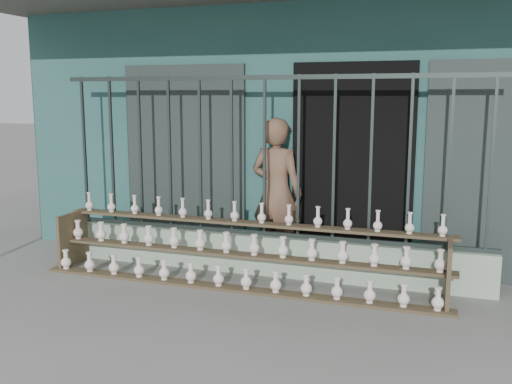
% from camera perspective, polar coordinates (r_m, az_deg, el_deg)
% --- Properties ---
extents(ground, '(60.00, 60.00, 0.00)m').
position_cam_1_polar(ground, '(5.49, -3.39, -12.03)').
color(ground, slate).
extents(workshop_building, '(7.40, 6.60, 3.21)m').
position_cam_1_polar(workshop_building, '(9.17, 6.50, 7.03)').
color(workshop_building, '#2A5855').
rests_on(workshop_building, ground).
extents(parapet_wall, '(5.00, 0.20, 0.45)m').
position_cam_1_polar(parapet_wall, '(6.58, 0.83, -6.26)').
color(parapet_wall, '#A5C1A6').
rests_on(parapet_wall, ground).
extents(security_fence, '(5.00, 0.04, 1.80)m').
position_cam_1_polar(security_fence, '(6.36, 0.86, 3.53)').
color(security_fence, '#283330').
rests_on(security_fence, parapet_wall).
extents(shelf_rack, '(4.50, 0.68, 0.85)m').
position_cam_1_polar(shelf_rack, '(6.20, -1.63, -5.90)').
color(shelf_rack, brown).
rests_on(shelf_rack, ground).
extents(elderly_woman, '(0.72, 0.54, 1.78)m').
position_cam_1_polar(elderly_woman, '(6.75, 2.08, -0.07)').
color(elderly_woman, brown).
rests_on(elderly_woman, ground).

